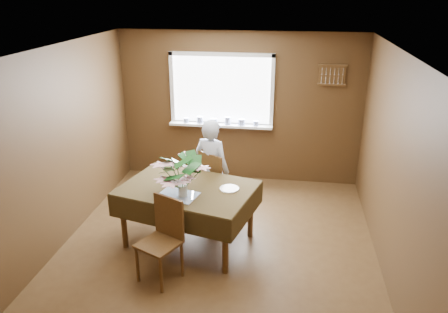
# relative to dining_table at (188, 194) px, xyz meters

# --- Properties ---
(floor) EXTENTS (4.50, 4.50, 0.00)m
(floor) POSITION_rel_dining_table_xyz_m (0.39, -0.09, -0.69)
(floor) COLOR #4B3219
(floor) RESTS_ON ground
(ceiling) EXTENTS (4.50, 4.50, 0.00)m
(ceiling) POSITION_rel_dining_table_xyz_m (0.39, -0.09, 1.81)
(ceiling) COLOR white
(ceiling) RESTS_ON wall_back
(wall_back) EXTENTS (4.00, 0.00, 4.00)m
(wall_back) POSITION_rel_dining_table_xyz_m (0.39, 2.16, 0.56)
(wall_back) COLOR brown
(wall_back) RESTS_ON floor
(wall_front) EXTENTS (4.00, 0.00, 4.00)m
(wall_front) POSITION_rel_dining_table_xyz_m (0.39, -2.34, 0.56)
(wall_front) COLOR brown
(wall_front) RESTS_ON floor
(wall_left) EXTENTS (0.00, 4.50, 4.50)m
(wall_left) POSITION_rel_dining_table_xyz_m (-1.61, -0.09, 0.56)
(wall_left) COLOR brown
(wall_left) RESTS_ON floor
(wall_right) EXTENTS (0.00, 4.50, 4.50)m
(wall_right) POSITION_rel_dining_table_xyz_m (2.39, -0.09, 0.56)
(wall_right) COLOR brown
(wall_right) RESTS_ON floor
(window_assembly) EXTENTS (1.72, 0.20, 1.22)m
(window_assembly) POSITION_rel_dining_table_xyz_m (0.09, 2.10, 0.66)
(window_assembly) COLOR white
(window_assembly) RESTS_ON wall_back
(spoon_rack) EXTENTS (0.44, 0.05, 0.33)m
(spoon_rack) POSITION_rel_dining_table_xyz_m (1.84, 2.12, 1.16)
(spoon_rack) COLOR brown
(spoon_rack) RESTS_ON wall_back
(dining_table) EXTENTS (1.85, 1.47, 0.80)m
(dining_table) POSITION_rel_dining_table_xyz_m (0.00, 0.00, 0.00)
(dining_table) COLOR brown
(dining_table) RESTS_ON floor
(chair_far) EXTENTS (0.59, 0.59, 1.00)m
(chair_far) POSITION_rel_dining_table_xyz_m (0.23, 0.74, -0.15)
(chair_far) COLOR brown
(chair_far) RESTS_ON floor
(chair_near) EXTENTS (0.55, 0.55, 0.97)m
(chair_near) POSITION_rel_dining_table_xyz_m (-0.11, -0.74, -0.17)
(chair_near) COLOR brown
(chair_near) RESTS_ON floor
(seated_woman) EXTENTS (0.63, 0.53, 1.47)m
(seated_woman) POSITION_rel_dining_table_xyz_m (0.18, 0.73, 0.04)
(seated_woman) COLOR white
(seated_woman) RESTS_ON floor
(flower_bouquet) EXTENTS (0.57, 0.57, 0.49)m
(flower_bouquet) POSITION_rel_dining_table_xyz_m (0.00, -0.25, 0.42)
(flower_bouquet) COLOR white
(flower_bouquet) RESTS_ON dining_table
(side_plate) EXTENTS (0.31, 0.31, 0.01)m
(side_plate) POSITION_rel_dining_table_xyz_m (0.53, 0.02, 0.10)
(side_plate) COLOR white
(side_plate) RESTS_ON dining_table
(table_knife) EXTENTS (0.06, 0.23, 0.00)m
(table_knife) POSITION_rel_dining_table_xyz_m (0.12, -0.24, 0.11)
(table_knife) COLOR silver
(table_knife) RESTS_ON dining_table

